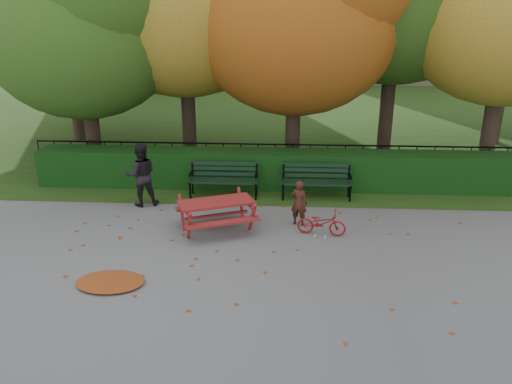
# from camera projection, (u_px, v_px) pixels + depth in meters

# --- Properties ---
(ground) EXTENTS (90.00, 90.00, 0.00)m
(ground) POSITION_uv_depth(u_px,v_px,m) (269.00, 263.00, 9.62)
(ground) COLOR slate
(ground) RESTS_ON ground
(grass_strip) EXTENTS (90.00, 90.00, 0.00)m
(grass_strip) POSITION_uv_depth(u_px,v_px,m) (279.00, 118.00, 22.76)
(grass_strip) COLOR #1E3B13
(grass_strip) RESTS_ON ground
(hedge) EXTENTS (13.00, 0.90, 1.00)m
(hedge) POSITION_uv_depth(u_px,v_px,m) (274.00, 169.00, 13.68)
(hedge) COLOR black
(hedge) RESTS_ON ground
(iron_fence) EXTENTS (14.00, 0.04, 1.02)m
(iron_fence) POSITION_uv_depth(u_px,v_px,m) (275.00, 160.00, 14.42)
(iron_fence) COLOR black
(iron_fence) RESTS_ON ground
(tree_a) EXTENTS (5.88, 5.60, 7.48)m
(tree_a) POSITION_uv_depth(u_px,v_px,m) (87.00, 14.00, 13.60)
(tree_a) COLOR #2E201B
(tree_a) RESTS_ON ground
(tree_c) EXTENTS (6.30, 6.00, 8.00)m
(tree_c) POSITION_uv_depth(u_px,v_px,m) (308.00, 2.00, 13.53)
(tree_c) COLOR #2E201B
(tree_c) RESTS_ON ground
(bench_left) EXTENTS (1.80, 0.57, 0.88)m
(bench_left) POSITION_uv_depth(u_px,v_px,m) (224.00, 177.00, 12.99)
(bench_left) COLOR black
(bench_left) RESTS_ON ground
(bench_right) EXTENTS (1.80, 0.57, 0.88)m
(bench_right) POSITION_uv_depth(u_px,v_px,m) (316.00, 178.00, 12.86)
(bench_right) COLOR black
(bench_right) RESTS_ON ground
(picnic_table) EXTENTS (1.97, 1.80, 0.78)m
(picnic_table) POSITION_uv_depth(u_px,v_px,m) (216.00, 208.00, 10.91)
(picnic_table) COLOR maroon
(picnic_table) RESTS_ON ground
(leaf_pile) EXTENTS (1.38, 1.10, 0.08)m
(leaf_pile) POSITION_uv_depth(u_px,v_px,m) (110.00, 282.00, 8.88)
(leaf_pile) COLOR maroon
(leaf_pile) RESTS_ON ground
(leaf_scatter) EXTENTS (9.00, 5.70, 0.01)m
(leaf_scatter) POSITION_uv_depth(u_px,v_px,m) (269.00, 256.00, 9.90)
(leaf_scatter) COLOR maroon
(leaf_scatter) RESTS_ON ground
(child) EXTENTS (0.44, 0.37, 1.05)m
(child) POSITION_uv_depth(u_px,v_px,m) (299.00, 203.00, 11.20)
(child) COLOR #3E1D14
(child) RESTS_ON ground
(adult) EXTENTS (0.93, 0.83, 1.59)m
(adult) POSITION_uv_depth(u_px,v_px,m) (141.00, 175.00, 12.25)
(adult) COLOR black
(adult) RESTS_ON ground
(bicycle) EXTENTS (1.09, 0.53, 0.55)m
(bicycle) POSITION_uv_depth(u_px,v_px,m) (321.00, 223.00, 10.77)
(bicycle) COLOR #A10E16
(bicycle) RESTS_ON ground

